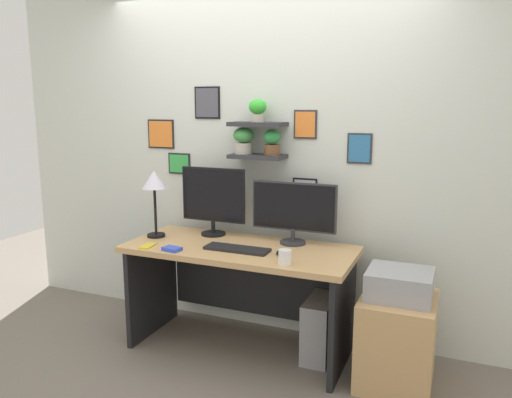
{
  "coord_description": "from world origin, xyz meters",
  "views": [
    {
      "loc": [
        1.37,
        -2.99,
        1.71
      ],
      "look_at": [
        0.1,
        0.05,
        1.08
      ],
      "focal_mm": 35.0,
      "sensor_mm": 36.0,
      "label": 1
    }
  ],
  "objects": [
    {
      "name": "computer_tower_right",
      "position": [
        0.55,
        0.11,
        0.21
      ],
      "size": [
        0.18,
        0.4,
        0.42
      ],
      "primitive_type": "cube",
      "color": "#99999E",
      "rests_on": "ground"
    },
    {
      "name": "desk_lamp",
      "position": [
        -0.67,
        0.0,
        1.14
      ],
      "size": [
        0.18,
        0.18,
        0.49
      ],
      "color": "black",
      "rests_on": "desk"
    },
    {
      "name": "scissors_tray",
      "position": [
        -0.38,
        -0.26,
        0.76
      ],
      "size": [
        0.13,
        0.1,
        0.02
      ],
      "primitive_type": "cube",
      "rotation": [
        0.0,
        0.0,
        -0.15
      ],
      "color": "blue",
      "rests_on": "desk"
    },
    {
      "name": "ground_plane",
      "position": [
        0.0,
        0.0,
        0.0
      ],
      "size": [
        8.0,
        8.0,
        0.0
      ],
      "primitive_type": "plane",
      "color": "#70665B"
    },
    {
      "name": "printer",
      "position": [
        1.07,
        -0.03,
        0.64
      ],
      "size": [
        0.38,
        0.34,
        0.17
      ],
      "primitive_type": "cube",
      "color": "#9E9EA3",
      "rests_on": "drawer_cabinet"
    },
    {
      "name": "computer_mouse",
      "position": [
        0.32,
        -0.07,
        0.77
      ],
      "size": [
        0.06,
        0.09,
        0.03
      ],
      "primitive_type": "ellipsoid",
      "color": "black",
      "rests_on": "desk"
    },
    {
      "name": "desk",
      "position": [
        0.0,
        0.05,
        0.54
      ],
      "size": [
        1.57,
        0.68,
        0.75
      ],
      "color": "tan",
      "rests_on": "ground"
    },
    {
      "name": "back_wall_assembly",
      "position": [
        -0.0,
        0.44,
        1.35
      ],
      "size": [
        4.4,
        0.24,
        2.7
      ],
      "color": "silver",
      "rests_on": "ground"
    },
    {
      "name": "drawer_cabinet",
      "position": [
        1.07,
        -0.03,
        0.28
      ],
      "size": [
        0.44,
        0.5,
        0.56
      ],
      "primitive_type": "cube",
      "color": "tan",
      "rests_on": "ground"
    },
    {
      "name": "keyboard",
      "position": [
        0.02,
        -0.09,
        0.76
      ],
      "size": [
        0.44,
        0.14,
        0.02
      ],
      "primitive_type": "cube",
      "color": "black",
      "rests_on": "desk"
    },
    {
      "name": "coffee_mug",
      "position": [
        0.41,
        -0.24,
        0.8
      ],
      "size": [
        0.08,
        0.08,
        0.09
      ],
      "primitive_type": "cylinder",
      "color": "white",
      "rests_on": "desk"
    },
    {
      "name": "monitor_right",
      "position": [
        0.31,
        0.22,
        0.99
      ],
      "size": [
        0.61,
        0.18,
        0.43
      ],
      "color": "#2D2D33",
      "rests_on": "desk"
    },
    {
      "name": "monitor_left",
      "position": [
        -0.31,
        0.22,
        1.02
      ],
      "size": [
        0.5,
        0.18,
        0.5
      ],
      "color": "black",
      "rests_on": "desk"
    },
    {
      "name": "cell_phone",
      "position": [
        -0.58,
        -0.24,
        0.76
      ],
      "size": [
        0.08,
        0.15,
        0.01
      ],
      "primitive_type": "cube",
      "rotation": [
        0.0,
        0.0,
        0.1
      ],
      "color": "yellow",
      "rests_on": "desk"
    }
  ]
}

